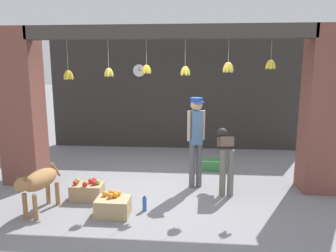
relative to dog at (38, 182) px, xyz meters
The scene contains 13 objects.
ground_plane 2.23m from the dog, 29.59° to the left, with size 60.00×60.00×0.00m, color gray.
shop_back_wall 4.78m from the dog, 66.21° to the left, with size 6.94×0.12×2.97m, color #2D2B28.
shop_pillar_left 1.92m from the dog, 124.17° to the left, with size 0.70×0.60×2.97m, color brown.
shop_pillar_right 5.00m from the dog, 16.25° to the left, with size 0.70×0.60×2.97m, color brown.
storefront_awning 3.21m from the dog, 32.11° to the left, with size 5.04×0.28×0.96m.
dog is the anchor object (origin of this frame).
shopkeeper 2.81m from the dog, 28.39° to the left, with size 0.33×0.30×1.71m.
worker_stooping 3.19m from the dog, 21.35° to the left, with size 0.27×0.84×1.10m.
fruit_crate_oranges 1.22m from the dog, ahead, with size 0.51×0.39×0.36m.
fruit_crate_apples 0.88m from the dog, 45.20° to the left, with size 0.54×0.33×0.35m.
produce_box_green 3.68m from the dog, 40.29° to the left, with size 0.56×0.33×0.23m, color #387A42.
water_bottle 1.69m from the dog, ahead, with size 0.07×0.07×0.24m.
wall_clock 4.59m from the dog, 78.16° to the left, with size 0.35×0.03×0.35m.
Camera 1 is at (0.52, -5.71, 2.31)m, focal length 35.00 mm.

